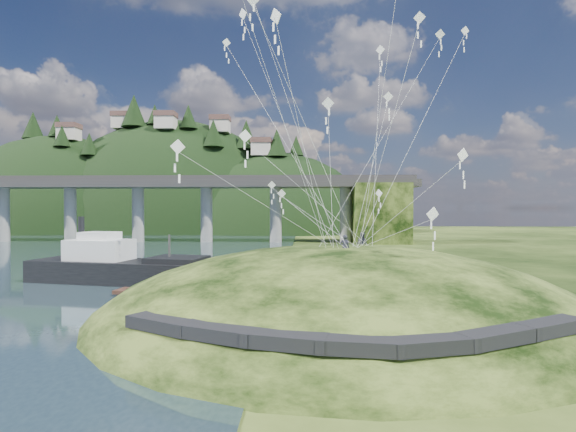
{
  "coord_description": "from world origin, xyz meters",
  "views": [
    {
      "loc": [
        5.26,
        -29.48,
        7.62
      ],
      "look_at": [
        4.0,
        6.0,
        7.0
      ],
      "focal_mm": 28.0,
      "sensor_mm": 36.0,
      "label": 1
    }
  ],
  "objects": [
    {
      "name": "wooden_dock",
      "position": [
        -4.86,
        8.08,
        0.39
      ],
      "size": [
        12.63,
        4.11,
        0.89
      ],
      "color": "#311B14",
      "rests_on": "ground"
    },
    {
      "name": "work_barge",
      "position": [
        -13.59,
        15.62,
        1.69
      ],
      "size": [
        19.93,
        8.94,
        6.75
      ],
      "color": "black",
      "rests_on": "ground"
    },
    {
      "name": "kite_flyers",
      "position": [
        9.19,
        3.55,
        5.81
      ],
      "size": [
        2.57,
        4.87,
        1.84
      ],
      "color": "#242531",
      "rests_on": "ground"
    },
    {
      "name": "far_ridge",
      "position": [
        -43.58,
        122.17,
        -7.44
      ],
      "size": [
        153.0,
        70.0,
        94.5
      ],
      "color": "black",
      "rests_on": "ground"
    },
    {
      "name": "footpath",
      "position": [
        7.46,
        -9.74,
        2.08
      ],
      "size": [
        22.29,
        5.84,
        0.83
      ],
      "color": "black",
      "rests_on": "ground"
    },
    {
      "name": "grass_hill",
      "position": [
        8.0,
        2.0,
        -1.5
      ],
      "size": [
        36.0,
        32.0,
        13.0
      ],
      "color": "black",
      "rests_on": "ground"
    },
    {
      "name": "bridge",
      "position": [
        -26.46,
        70.07,
        9.7
      ],
      "size": [
        160.0,
        11.0,
        15.0
      ],
      "color": "#2D2B2B",
      "rests_on": "ground"
    },
    {
      "name": "kite_swarm",
      "position": [
        7.06,
        2.25,
        16.43
      ],
      "size": [
        19.77,
        18.13,
        20.68
      ],
      "color": "white",
      "rests_on": "ground"
    },
    {
      "name": "ground",
      "position": [
        0.0,
        0.0,
        0.0
      ],
      "size": [
        320.0,
        320.0,
        0.0
      ],
      "primitive_type": "plane",
      "color": "black",
      "rests_on": "ground"
    }
  ]
}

